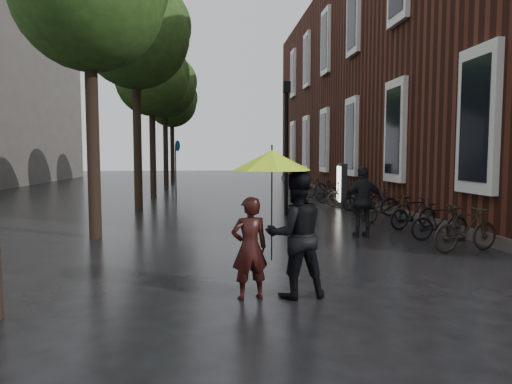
{
  "coord_description": "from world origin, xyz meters",
  "views": [
    {
      "loc": [
        -1.12,
        -5.14,
        2.14
      ],
      "look_at": [
        0.0,
        5.94,
        1.25
      ],
      "focal_mm": 32.0,
      "sensor_mm": 36.0,
      "label": 1
    }
  ],
  "objects": [
    {
      "name": "ground",
      "position": [
        0.0,
        0.0,
        0.0
      ],
      "size": [
        120.0,
        120.0,
        0.0
      ],
      "primitive_type": "plane",
      "color": "black"
    },
    {
      "name": "brick_building",
      "position": [
        10.47,
        19.46,
        5.99
      ],
      "size": [
        10.2,
        33.2,
        12.0
      ],
      "color": "#38160F",
      "rests_on": "ground"
    },
    {
      "name": "street_trees",
      "position": [
        -3.99,
        15.91,
        6.34
      ],
      "size": [
        4.33,
        34.03,
        8.91
      ],
      "color": "black",
      "rests_on": "ground"
    },
    {
      "name": "person_burgundy",
      "position": [
        -0.54,
        1.51,
        0.77
      ],
      "size": [
        0.63,
        0.48,
        1.54
      ],
      "primitive_type": "imported",
      "rotation": [
        0.0,
        0.0,
        3.35
      ],
      "color": "black",
      "rests_on": "ground"
    },
    {
      "name": "person_black",
      "position": [
        0.16,
        1.56,
        0.95
      ],
      "size": [
        1.0,
        0.82,
        1.91
      ],
      "primitive_type": "imported",
      "rotation": [
        0.0,
        0.0,
        3.26
      ],
      "color": "black",
      "rests_on": "ground"
    },
    {
      "name": "lime_umbrella",
      "position": [
        -0.21,
        1.5,
        2.07
      ],
      "size": [
        1.17,
        1.17,
        1.72
      ],
      "rotation": [
        0.0,
        0.0,
        0.1
      ],
      "color": "black",
      "rests_on": "ground"
    },
    {
      "name": "pedestrian_walking",
      "position": [
        2.87,
        6.38,
        0.94
      ],
      "size": [
        1.11,
        0.48,
        1.87
      ],
      "primitive_type": "imported",
      "rotation": [
        0.0,
        0.0,
        3.16
      ],
      "color": "black",
      "rests_on": "ground"
    },
    {
      "name": "parked_bicycles",
      "position": [
        4.58,
        11.86,
        0.47
      ],
      "size": [
        2.09,
        15.74,
        1.02
      ],
      "color": "black",
      "rests_on": "ground"
    },
    {
      "name": "ad_lightbox",
      "position": [
        4.42,
        13.59,
        0.91
      ],
      "size": [
        0.28,
        1.19,
        1.8
      ],
      "rotation": [
        0.0,
        0.0,
        -0.14
      ],
      "color": "black",
      "rests_on": "ground"
    },
    {
      "name": "lamp_post",
      "position": [
        1.57,
        10.77,
        2.85
      ],
      "size": [
        0.24,
        0.24,
        4.7
      ],
      "rotation": [
        0.0,
        0.0,
        -0.08
      ],
      "color": "black",
      "rests_on": "ground"
    },
    {
      "name": "cycle_sign",
      "position": [
        -2.72,
        17.38,
        1.9
      ],
      "size": [
        0.15,
        0.52,
        2.87
      ],
      "rotation": [
        0.0,
        0.0,
        -0.36
      ],
      "color": "#262628",
      "rests_on": "ground"
    }
  ]
}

